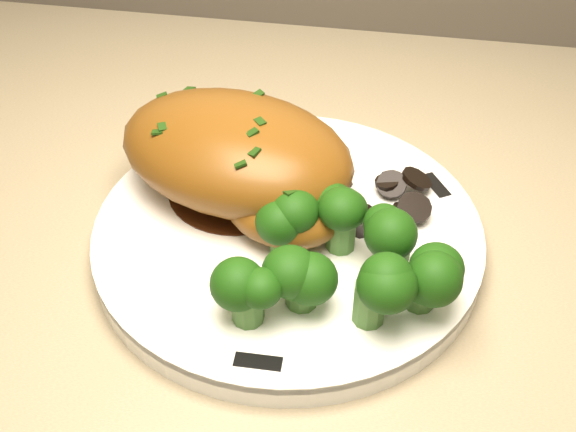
# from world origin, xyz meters

# --- Properties ---
(plate) EXTENTS (0.33, 0.33, 0.02)m
(plate) POSITION_xyz_m (0.16, 1.63, 0.93)
(plate) COLOR white
(plate) RESTS_ON counter
(rim_accent_0) EXTENTS (0.02, 0.03, 0.00)m
(rim_accent_0) POSITION_xyz_m (0.27, 1.69, 0.94)
(rim_accent_0) COLOR black
(rim_accent_0) RESTS_ON plate
(rim_accent_1) EXTENTS (0.02, 0.03, 0.00)m
(rim_accent_1) POSITION_xyz_m (0.05, 1.69, 0.94)
(rim_accent_1) COLOR black
(rim_accent_1) RESTS_ON plate
(rim_accent_2) EXTENTS (0.03, 0.01, 0.00)m
(rim_accent_2) POSITION_xyz_m (0.17, 1.50, 0.94)
(rim_accent_2) COLOR black
(rim_accent_2) RESTS_ON plate
(gravy_pool) EXTENTS (0.11, 0.11, 0.00)m
(gravy_pool) POSITION_xyz_m (0.12, 1.66, 0.94)
(gravy_pool) COLOR black
(gravy_pool) RESTS_ON plate
(chicken_breast) EXTENTS (0.21, 0.17, 0.07)m
(chicken_breast) POSITION_xyz_m (0.12, 1.66, 0.98)
(chicken_breast) COLOR brown
(chicken_breast) RESTS_ON plate
(mushroom_pile) EXTENTS (0.10, 0.07, 0.03)m
(mushroom_pile) POSITION_xyz_m (0.21, 1.66, 0.95)
(mushroom_pile) COLOR black
(mushroom_pile) RESTS_ON plate
(broccoli_florets) EXTENTS (0.14, 0.11, 0.05)m
(broccoli_florets) POSITION_xyz_m (0.21, 1.57, 0.97)
(broccoli_florets) COLOR #467431
(broccoli_florets) RESTS_ON plate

